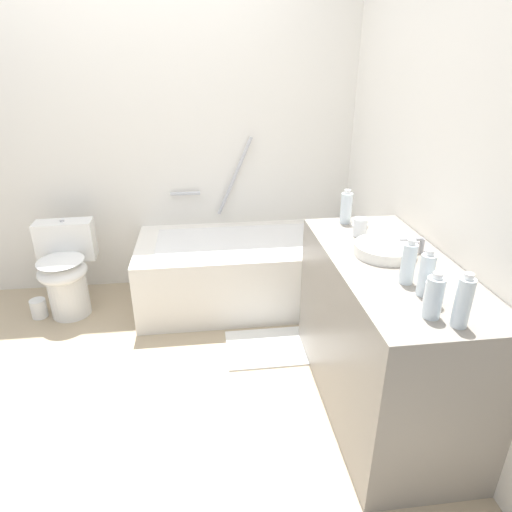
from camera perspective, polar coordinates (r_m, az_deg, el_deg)
ground_plane at (r=2.76m, az=-14.91°, el=-15.22°), size 4.19×4.19×0.00m
wall_back_tiled at (r=3.47m, az=-14.60°, el=14.95°), size 3.59×0.10×2.39m
wall_right_mirror at (r=2.49m, az=22.73°, el=10.34°), size 0.10×2.90×2.39m
bathtub at (r=3.31m, az=-1.07°, el=-1.58°), size 1.60×0.79×1.18m
toilet at (r=3.41m, az=-23.42°, el=-1.70°), size 0.40×0.50×0.66m
vanity_counter at (r=2.38m, az=16.13°, el=-9.85°), size 0.57×1.28×0.84m
sink_basin at (r=2.24m, az=16.34°, el=0.82°), size 0.30×0.30×0.05m
sink_faucet at (r=2.31m, az=20.35°, el=1.24°), size 0.13×0.15×0.08m
water_bottle_0 at (r=2.60m, az=11.60°, el=6.15°), size 0.07×0.07×0.20m
water_bottle_1 at (r=1.72m, az=25.27°, el=-5.42°), size 0.06×0.06×0.21m
water_bottle_2 at (r=1.96m, az=19.14°, el=-0.86°), size 0.06×0.06×0.20m
water_bottle_3 at (r=1.89m, az=21.19°, el=-2.24°), size 0.06×0.06×0.20m
water_bottle_4 at (r=1.74m, az=22.04°, el=-4.93°), size 0.07×0.07×0.18m
drinking_glass_0 at (r=2.44m, az=13.33°, el=3.67°), size 0.07×0.07×0.10m
drinking_glass_1 at (r=1.84m, az=21.98°, el=-4.60°), size 0.07×0.07×0.10m
soap_dish at (r=2.58m, az=13.19°, el=3.92°), size 0.09×0.06×0.02m
bath_mat at (r=2.91m, az=1.63°, el=-11.74°), size 0.54×0.41×0.01m
toilet_paper_roll at (r=3.55m, az=-26.32°, el=-6.10°), size 0.11×0.11×0.14m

